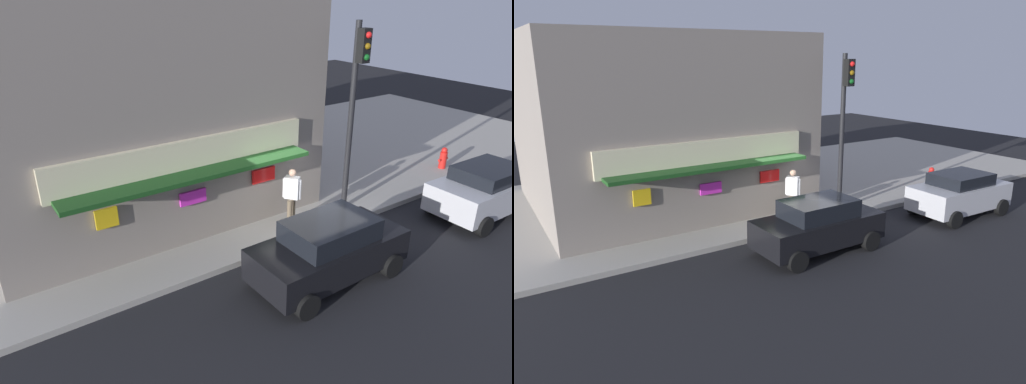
% 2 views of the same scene
% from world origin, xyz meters
% --- Properties ---
extents(ground_plane, '(51.56, 51.56, 0.00)m').
position_xyz_m(ground_plane, '(0.00, 0.00, 0.00)').
color(ground_plane, black).
extents(sidewalk, '(34.38, 11.51, 0.17)m').
position_xyz_m(sidewalk, '(0.00, 5.76, 0.09)').
color(sidewalk, '#A39E93').
rests_on(sidewalk, ground_plane).
extents(corner_building, '(9.69, 9.79, 6.56)m').
position_xyz_m(corner_building, '(-2.88, 6.04, 3.45)').
color(corner_building, gray).
rests_on(corner_building, sidewalk).
extents(traffic_light, '(0.32, 0.58, 5.84)m').
position_xyz_m(traffic_light, '(2.33, 0.71, 3.88)').
color(traffic_light, black).
rests_on(traffic_light, sidewalk).
extents(fire_hydrant, '(0.52, 0.28, 0.86)m').
position_xyz_m(fire_hydrant, '(8.13, 1.13, 0.59)').
color(fire_hydrant, red).
rests_on(fire_hydrant, sidewalk).
extents(trash_can, '(0.53, 0.53, 0.87)m').
position_xyz_m(trash_can, '(-1.60, 1.87, 0.61)').
color(trash_can, '#2D2D2D').
rests_on(trash_can, sidewalk).
extents(pedestrian, '(0.51, 0.52, 1.84)m').
position_xyz_m(pedestrian, '(0.11, 0.82, 1.19)').
color(pedestrian, brown).
rests_on(pedestrian, sidewalk).
extents(parked_car_silver, '(3.96, 2.14, 1.65)m').
position_xyz_m(parked_car_silver, '(6.01, -1.87, 0.86)').
color(parked_car_silver, '#B7B7BC').
rests_on(parked_car_silver, ground_plane).
extents(parked_car_black, '(4.12, 2.00, 1.69)m').
position_xyz_m(parked_car_black, '(-0.75, -1.73, 0.86)').
color(parked_car_black, black).
rests_on(parked_car_black, ground_plane).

